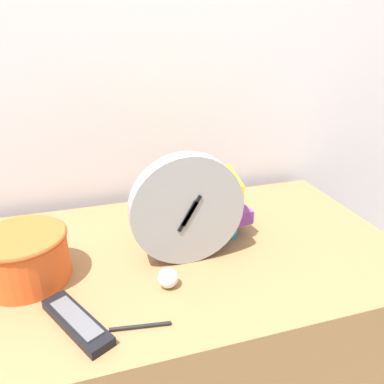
{
  "coord_description": "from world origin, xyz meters",
  "views": [
    {
      "loc": [
        -0.14,
        -0.48,
        1.31
      ],
      "look_at": [
        0.11,
        0.36,
        0.92
      ],
      "focal_mm": 35.0,
      "sensor_mm": 36.0,
      "label": 1
    }
  ],
  "objects_px": {
    "pen": "(140,326)",
    "desk_clock": "(187,210)",
    "basket": "(24,256)",
    "tv_remote": "(77,322)",
    "book_stack": "(200,204)",
    "crumpled_paper_ball": "(168,278)"
  },
  "relations": [
    {
      "from": "tv_remote",
      "to": "pen",
      "type": "distance_m",
      "value": 0.13
    },
    {
      "from": "book_stack",
      "to": "tv_remote",
      "type": "bearing_deg",
      "value": -140.4
    },
    {
      "from": "desk_clock",
      "to": "tv_remote",
      "type": "xyz_separation_m",
      "value": [
        -0.28,
        -0.16,
        -0.13
      ]
    },
    {
      "from": "pen",
      "to": "book_stack",
      "type": "bearing_deg",
      "value": 55.07
    },
    {
      "from": "pen",
      "to": "desk_clock",
      "type": "bearing_deg",
      "value": 52.46
    },
    {
      "from": "basket",
      "to": "pen",
      "type": "bearing_deg",
      "value": -46.0
    },
    {
      "from": "desk_clock",
      "to": "pen",
      "type": "distance_m",
      "value": 0.29
    },
    {
      "from": "tv_remote",
      "to": "book_stack",
      "type": "bearing_deg",
      "value": 39.6
    },
    {
      "from": "desk_clock",
      "to": "pen",
      "type": "bearing_deg",
      "value": -127.54
    },
    {
      "from": "pen",
      "to": "crumpled_paper_ball",
      "type": "bearing_deg",
      "value": 52.93
    },
    {
      "from": "basket",
      "to": "pen",
      "type": "xyz_separation_m",
      "value": [
        0.22,
        -0.23,
        -0.06
      ]
    },
    {
      "from": "basket",
      "to": "tv_remote",
      "type": "xyz_separation_m",
      "value": [
        0.11,
        -0.19,
        -0.05
      ]
    },
    {
      "from": "desk_clock",
      "to": "basket",
      "type": "distance_m",
      "value": 0.39
    },
    {
      "from": "basket",
      "to": "tv_remote",
      "type": "distance_m",
      "value": 0.22
    },
    {
      "from": "desk_clock",
      "to": "book_stack",
      "type": "height_order",
      "value": "desk_clock"
    },
    {
      "from": "book_stack",
      "to": "crumpled_paper_ball",
      "type": "height_order",
      "value": "book_stack"
    },
    {
      "from": "desk_clock",
      "to": "basket",
      "type": "height_order",
      "value": "desk_clock"
    },
    {
      "from": "tv_remote",
      "to": "pen",
      "type": "relative_size",
      "value": 1.61
    },
    {
      "from": "tv_remote",
      "to": "pen",
      "type": "xyz_separation_m",
      "value": [
        0.12,
        -0.04,
        -0.01
      ]
    },
    {
      "from": "pen",
      "to": "tv_remote",
      "type": "bearing_deg",
      "value": 160.59
    },
    {
      "from": "book_stack",
      "to": "basket",
      "type": "relative_size",
      "value": 1.25
    },
    {
      "from": "basket",
      "to": "crumpled_paper_ball",
      "type": "bearing_deg",
      "value": -21.74
    }
  ]
}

